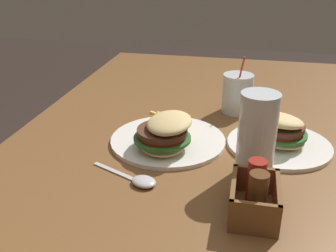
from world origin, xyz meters
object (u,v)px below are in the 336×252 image
object	(u,v)px
beer_glass	(256,139)
spoon	(141,181)
meal_plate_near	(166,135)
condiment_caddy	(255,198)
juice_glass	(237,95)
meal_plate_far	(279,135)

from	to	relation	value
beer_glass	spoon	bearing A→B (deg)	-70.53
meal_plate_near	spoon	distance (m)	0.17
beer_glass	condiment_caddy	xyz separation A→B (m)	(0.13, 0.00, -0.05)
meal_plate_near	condiment_caddy	size ratio (longest dim) A/B	2.29
meal_plate_near	beer_glass	bearing A→B (deg)	66.57
meal_plate_near	beer_glass	xyz separation A→B (m)	(0.09, 0.21, 0.05)
juice_glass	meal_plate_far	size ratio (longest dim) A/B	0.69
meal_plate_far	condiment_caddy	xyz separation A→B (m)	(0.28, -0.05, 0.00)
meal_plate_near	beer_glass	distance (m)	0.23
meal_plate_far	meal_plate_near	bearing A→B (deg)	-77.53
condiment_caddy	juice_glass	bearing A→B (deg)	-173.35
juice_glass	spoon	distance (m)	0.46
spoon	beer_glass	bearing A→B (deg)	44.10
meal_plate_far	spoon	bearing A→B (deg)	-51.09
juice_glass	condiment_caddy	bearing A→B (deg)	6.65
meal_plate_far	beer_glass	bearing A→B (deg)	-21.32
spoon	condiment_caddy	size ratio (longest dim) A/B	1.32
juice_glass	spoon	xyz separation A→B (m)	(0.43, -0.17, -0.04)
juice_glass	condiment_caddy	size ratio (longest dim) A/B	1.38
beer_glass	juice_glass	distance (m)	0.35
meal_plate_near	juice_glass	world-z (taller)	juice_glass
beer_glass	meal_plate_far	distance (m)	0.17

